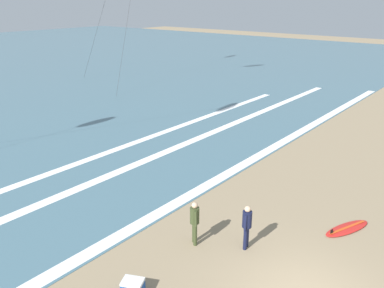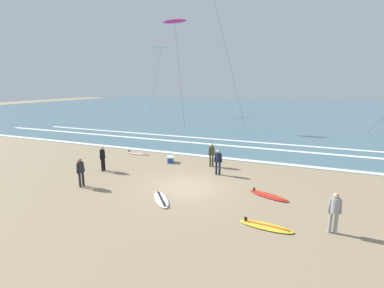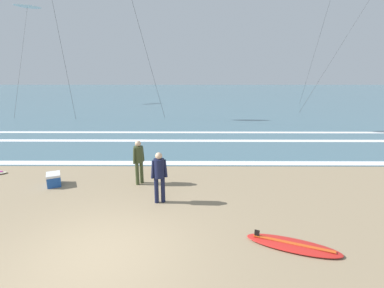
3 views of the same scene
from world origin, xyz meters
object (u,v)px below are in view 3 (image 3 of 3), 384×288
(surfer_background_far, at_px, (139,158))
(kite_white_mid_center, at_px, (27,7))
(surfer_right_near, at_px, (159,173))
(surfboard_right_spare, at_px, (293,245))
(cooler_box, at_px, (54,179))

(surfer_background_far, height_order, kite_white_mid_center, kite_white_mid_center)
(surfer_right_near, bearing_deg, surfboard_right_spare, -34.65)
(surfer_right_near, relative_size, cooler_box, 2.14)
(surfboard_right_spare, relative_size, cooler_box, 2.91)
(surfboard_right_spare, bearing_deg, kite_white_mid_center, 125.66)
(kite_white_mid_center, bearing_deg, surfer_background_far, -56.42)
(surfer_right_near, height_order, surfboard_right_spare, surfer_right_near)
(surfboard_right_spare, bearing_deg, surfer_right_near, 145.35)
(cooler_box, bearing_deg, surfer_background_far, 3.15)
(surfer_background_far, xyz_separation_m, cooler_box, (-3.03, -0.17, -0.74))
(surfer_right_near, xyz_separation_m, surfboard_right_spare, (3.32, -2.29, -0.91))
(kite_white_mid_center, relative_size, cooler_box, 19.12)
(surfboard_right_spare, xyz_separation_m, cooler_box, (-7.25, 3.63, 0.18))
(surfer_right_near, distance_m, kite_white_mid_center, 37.02)
(surfer_right_near, relative_size, kite_white_mid_center, 0.11)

